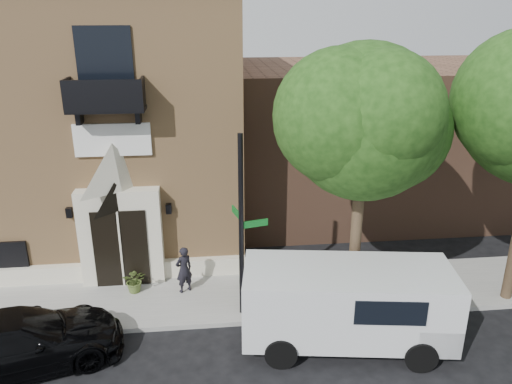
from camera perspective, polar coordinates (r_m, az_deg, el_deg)
ground at (r=15.03m, az=-12.13°, el=-15.38°), size 120.00×120.00×0.00m
sidewalk at (r=16.15m, az=-8.05°, el=-12.02°), size 42.00×3.00×0.15m
church at (r=21.06m, az=-19.24°, el=8.14°), size 12.20×11.01×9.30m
neighbour_building at (r=24.15m, az=19.25°, el=6.06°), size 18.00×8.00×6.40m
street_tree_left at (r=13.52m, az=12.54°, el=7.92°), size 4.97×4.38×7.77m
black_sedan at (r=14.40m, az=-25.77°, el=-15.23°), size 5.62×3.58×1.52m
cargo_van at (r=13.86m, az=11.23°, el=-12.37°), size 5.78×2.96×2.25m
street_sign at (r=13.97m, az=-1.65°, el=-4.09°), size 0.99×0.85×5.44m
fire_hydrant at (r=15.92m, az=13.73°, el=-10.92°), size 0.47×0.38×0.82m
dumpster at (r=15.54m, az=12.10°, el=-10.69°), size 2.07×1.50×1.22m
planter at (r=16.49m, az=-13.67°, el=-9.77°), size 0.73×0.64×0.80m
pedestrian_near at (r=16.03m, az=-8.24°, el=-8.77°), size 0.67×0.60×1.55m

